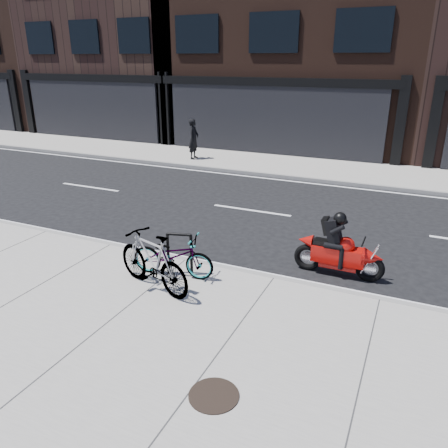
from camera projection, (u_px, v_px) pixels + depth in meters
The scene contains 11 objects.
ground at pixel (223, 234), 11.14m from camera, with size 120.00×120.00×0.00m, color black.
sidewalk_near at pixel (92, 339), 6.86m from camera, with size 60.00×6.00×0.13m, color gray.
sidewalk_far at pixel (302, 167), 17.72m from camera, with size 60.00×3.50×0.13m, color gray.
building_west at pixel (17, 18), 29.58m from camera, with size 10.00×10.00×13.50m, color black.
building_midwest at pixel (141, 26), 25.98m from camera, with size 10.00×10.00×12.00m, color black.
bike_rack at pixel (180, 250), 8.61m from camera, with size 0.51×0.19×0.89m.
bicycle_front at pixel (173, 255), 8.57m from camera, with size 0.58×1.67×0.88m, color gray.
bicycle_rear at pixel (153, 261), 8.05m from camera, with size 0.53×1.88×1.13m, color gray.
motorcycle at pixel (343, 251), 8.80m from camera, with size 1.84×0.40×1.37m.
pedestrian at pixel (194, 139), 18.61m from camera, with size 0.62×0.41×1.70m, color black.
manhole_cover at pixel (214, 395), 5.61m from camera, with size 0.66×0.66×0.01m, color black.
Camera 1 is at (4.28, -9.40, 4.19)m, focal length 35.00 mm.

